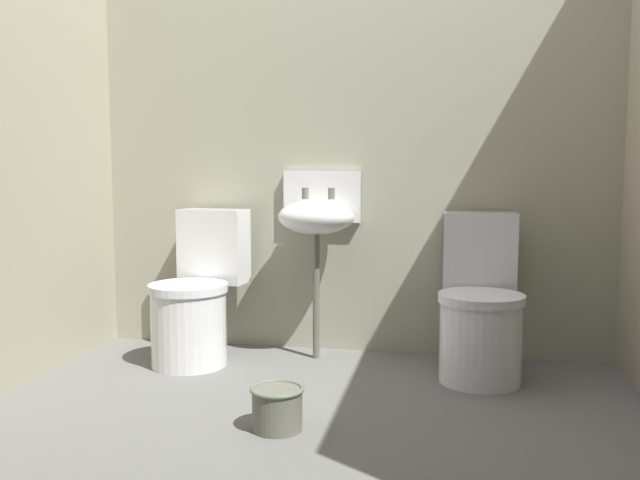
{
  "coord_description": "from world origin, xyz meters",
  "views": [
    {
      "loc": [
        0.53,
        -2.49,
        1.0
      ],
      "look_at": [
        0.0,
        0.28,
        0.7
      ],
      "focal_mm": 37.75,
      "sensor_mm": 36.0,
      "label": 1
    }
  ],
  "objects_px": {
    "toilet_right": "(480,311)",
    "bucket": "(277,407)",
    "sink": "(317,216)",
    "toilet_left": "(197,300)"
  },
  "relations": [
    {
      "from": "toilet_right",
      "to": "toilet_left",
      "type": "bearing_deg",
      "value": 0.06
    },
    {
      "from": "toilet_left",
      "to": "toilet_right",
      "type": "xyz_separation_m",
      "value": [
        1.44,
        -0.0,
        0.0
      ]
    },
    {
      "from": "toilet_right",
      "to": "sink",
      "type": "xyz_separation_m",
      "value": [
        -0.83,
        0.19,
        0.43
      ]
    },
    {
      "from": "bucket",
      "to": "toilet_right",
      "type": "bearing_deg",
      "value": 46.57
    },
    {
      "from": "toilet_left",
      "to": "toilet_right",
      "type": "height_order",
      "value": "same"
    },
    {
      "from": "toilet_left",
      "to": "sink",
      "type": "height_order",
      "value": "sink"
    },
    {
      "from": "toilet_right",
      "to": "bucket",
      "type": "bearing_deg",
      "value": 46.63
    },
    {
      "from": "toilet_right",
      "to": "bucket",
      "type": "relative_size",
      "value": 3.72
    },
    {
      "from": "toilet_right",
      "to": "sink",
      "type": "bearing_deg",
      "value": -12.64
    },
    {
      "from": "toilet_right",
      "to": "bucket",
      "type": "xyz_separation_m",
      "value": [
        -0.79,
        -0.83,
        -0.23
      ]
    }
  ]
}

